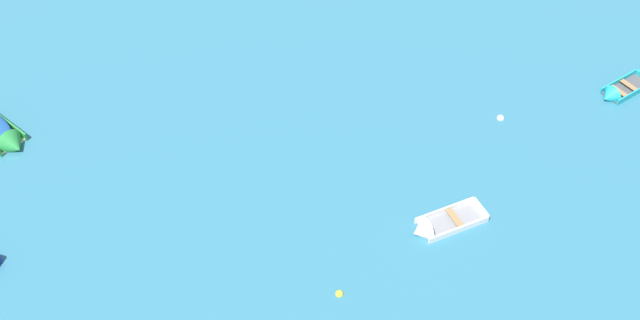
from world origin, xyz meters
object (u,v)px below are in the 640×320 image
rowboat_white_back_row_right (432,227)px  rowboat_turquoise_near_left (616,93)px  mooring_buoy_midfield (339,294)px  mooring_buoy_far_field (500,118)px

rowboat_white_back_row_right → rowboat_turquoise_near_left: bearing=43.8°
mooring_buoy_midfield → mooring_buoy_far_field: bearing=55.0°
rowboat_turquoise_near_left → rowboat_white_back_row_right: (-8.46, -8.11, -0.00)m
rowboat_turquoise_near_left → mooring_buoy_midfield: size_ratio=9.36×
mooring_buoy_far_field → rowboat_turquoise_near_left: bearing=18.7°
mooring_buoy_far_field → mooring_buoy_midfield: size_ratio=1.08×
rowboat_turquoise_near_left → mooring_buoy_midfield: 16.30m
rowboat_turquoise_near_left → mooring_buoy_far_field: rowboat_turquoise_near_left is taller
rowboat_white_back_row_right → mooring_buoy_midfield: 4.58m
mooring_buoy_midfield → rowboat_white_back_row_right: bearing=42.5°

